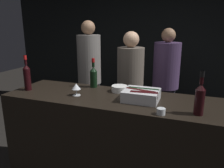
# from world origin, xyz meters

# --- Properties ---
(wall_back_chalkboard) EXTENTS (6.40, 0.06, 2.80)m
(wall_back_chalkboard) POSITION_xyz_m (0.00, 2.82, 1.40)
(wall_back_chalkboard) COLOR black
(wall_back_chalkboard) RESTS_ON ground_plane
(bar_counter) EXTENTS (2.12, 0.68, 1.03)m
(bar_counter) POSITION_xyz_m (0.00, 0.34, 0.51)
(bar_counter) COLOR black
(bar_counter) RESTS_ON ground_plane
(ice_bin_with_bottles) EXTENTS (0.32, 0.28, 0.11)m
(ice_bin_with_bottles) POSITION_xyz_m (0.31, 0.34, 1.09)
(ice_bin_with_bottles) COLOR silver
(ice_bin_with_bottles) RESTS_ON bar_counter
(bowl_white) EXTENTS (0.17, 0.17, 0.06)m
(bowl_white) POSITION_xyz_m (0.02, 0.53, 1.06)
(bowl_white) COLOR white
(bowl_white) RESTS_ON bar_counter
(wine_glass) EXTENTS (0.09, 0.09, 0.12)m
(wine_glass) POSITION_xyz_m (-0.34, 0.26, 1.12)
(wine_glass) COLOR silver
(wine_glass) RESTS_ON bar_counter
(candle_votive) EXTENTS (0.07, 0.07, 0.05)m
(candle_votive) POSITION_xyz_m (0.53, 0.06, 1.06)
(candle_votive) COLOR silver
(candle_votive) RESTS_ON bar_counter
(red_wine_bottle_black_foil) EXTENTS (0.08, 0.08, 0.35)m
(red_wine_bottle_black_foil) POSITION_xyz_m (0.80, 0.16, 1.17)
(red_wine_bottle_black_foil) COLOR black
(red_wine_bottle_black_foil) RESTS_ON bar_counter
(red_wine_bottle_burgundy) EXTENTS (0.08, 0.08, 0.33)m
(red_wine_bottle_burgundy) POSITION_xyz_m (-0.30, 0.59, 1.16)
(red_wine_bottle_burgundy) COLOR black
(red_wine_bottle_burgundy) RESTS_ON bar_counter
(red_wine_bottle_tall) EXTENTS (0.07, 0.07, 0.38)m
(red_wine_bottle_tall) POSITION_xyz_m (-0.92, 0.24, 1.18)
(red_wine_bottle_tall) COLOR black
(red_wine_bottle_tall) RESTS_ON bar_counter
(person_in_hoodie) EXTENTS (0.36, 0.36, 1.78)m
(person_in_hoodie) POSITION_xyz_m (-0.79, 1.46, 0.99)
(person_in_hoodie) COLOR black
(person_in_hoodie) RESTS_ON ground_plane
(person_blond_tee) EXTENTS (0.40, 0.40, 1.67)m
(person_blond_tee) POSITION_xyz_m (0.35, 1.84, 0.92)
(person_blond_tee) COLOR black
(person_blond_tee) RESTS_ON ground_plane
(person_grey_polo) EXTENTS (0.36, 0.36, 1.63)m
(person_grey_polo) POSITION_xyz_m (-0.06, 1.26, 0.91)
(person_grey_polo) COLOR black
(person_grey_polo) RESTS_ON ground_plane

